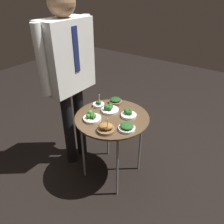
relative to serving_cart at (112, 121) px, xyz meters
name	(u,v)px	position (x,y,z in m)	size (l,w,h in m)	color
ground_plane	(112,172)	(0.00, 0.00, -0.67)	(8.00, 8.00, 0.00)	black
serving_cart	(112,121)	(0.00, 0.00, 0.00)	(0.70, 0.70, 0.72)	brown
bowl_broccoli_mid_left	(110,109)	(0.06, 0.08, 0.08)	(0.17, 0.17, 0.08)	silver
bowl_roast_far_rim	(106,128)	(-0.22, -0.09, 0.08)	(0.15, 0.16, 0.15)	brown
bowl_broccoli_center	(129,114)	(0.09, -0.12, 0.07)	(0.15, 0.15, 0.07)	silver
bowl_broccoli_mid_right	(92,117)	(-0.15, 0.12, 0.08)	(0.17, 0.17, 0.18)	silver
bowl_spinach_front_center	(127,127)	(-0.10, -0.22, 0.08)	(0.15, 0.15, 0.06)	white
bowl_broccoli_near_rim	(99,104)	(0.08, 0.23, 0.07)	(0.12, 0.12, 0.15)	silver
bowl_spinach_back_left	(115,101)	(0.23, 0.12, 0.08)	(0.14, 0.14, 0.06)	brown
waiter_figure	(68,65)	(-0.03, 0.49, 0.46)	(0.66, 0.25, 1.78)	black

